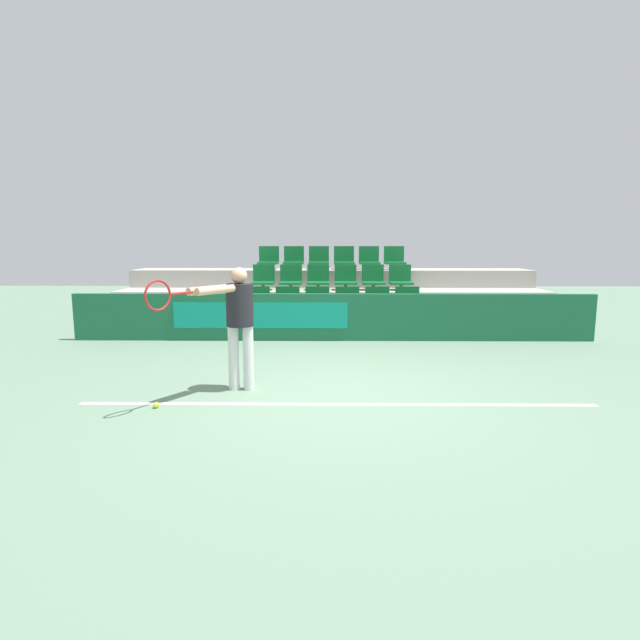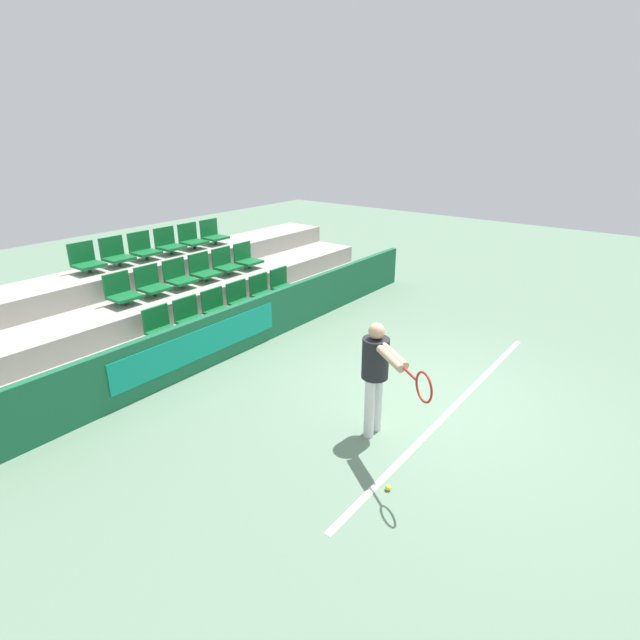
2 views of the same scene
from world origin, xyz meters
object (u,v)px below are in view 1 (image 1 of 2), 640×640
at_px(stadium_chair_13, 294,260).
at_px(tennis_ball, 156,405).
at_px(stadium_chair_10, 373,279).
at_px(stadium_chair_7, 291,279).
at_px(stadium_chair_0, 257,303).
at_px(stadium_chair_11, 401,279).
at_px(stadium_chair_6, 263,279).
at_px(stadium_chair_15, 344,260).
at_px(stadium_chair_5, 408,303).
at_px(stadium_chair_17, 395,260).
at_px(stadium_chair_1, 287,303).
at_px(stadium_chair_3, 348,303).
at_px(stadium_chair_2, 317,303).
at_px(stadium_chair_4, 378,303).
at_px(stadium_chair_9, 346,279).
at_px(stadium_chair_14, 319,260).
at_px(tennis_player, 236,316).
at_px(stadium_chair_16, 369,260).
at_px(stadium_chair_8, 318,279).
at_px(stadium_chair_12, 269,260).

bearing_deg(stadium_chair_13, tennis_ball, -99.34).
bearing_deg(stadium_chair_10, stadium_chair_7, 180.00).
height_order(stadium_chair_10, stadium_chair_13, stadium_chair_13).
relative_size(stadium_chair_0, stadium_chair_11, 1.00).
xyz_separation_m(stadium_chair_6, stadium_chair_15, (1.80, 1.05, 0.39)).
relative_size(stadium_chair_5, stadium_chair_6, 1.00).
bearing_deg(stadium_chair_7, tennis_ball, -101.03).
relative_size(stadium_chair_13, stadium_chair_17, 1.00).
height_order(stadium_chair_1, stadium_chair_3, same).
bearing_deg(stadium_chair_2, stadium_chair_4, 0.00).
xyz_separation_m(stadium_chair_9, stadium_chair_14, (-0.60, 1.05, 0.39)).
distance_m(stadium_chair_4, tennis_player, 4.47).
height_order(stadium_chair_4, stadium_chair_15, stadium_chair_15).
xyz_separation_m(stadium_chair_3, stadium_chair_15, (0.00, 2.10, 0.78)).
xyz_separation_m(stadium_chair_11, stadium_chair_13, (-2.40, 1.05, 0.39)).
relative_size(stadium_chair_7, stadium_chair_14, 1.00).
relative_size(stadium_chair_2, stadium_chair_15, 1.00).
distance_m(stadium_chair_0, tennis_ball, 4.66).
distance_m(stadium_chair_0, stadium_chair_16, 3.28).
bearing_deg(stadium_chair_14, stadium_chair_1, -105.98).
relative_size(stadium_chair_2, stadium_chair_13, 1.00).
xyz_separation_m(stadium_chair_9, stadium_chair_10, (0.60, 0.00, 0.00)).
distance_m(stadium_chair_9, tennis_player, 5.20).
bearing_deg(stadium_chair_4, stadium_chair_17, 74.02).
bearing_deg(stadium_chair_11, stadium_chair_2, -149.81).
bearing_deg(stadium_chair_13, stadium_chair_6, -119.81).
bearing_deg(stadium_chair_1, stadium_chair_17, 41.12).
xyz_separation_m(stadium_chair_11, stadium_chair_17, (0.00, 1.05, 0.39)).
bearing_deg(stadium_chair_0, stadium_chair_17, 34.93).
height_order(stadium_chair_4, stadium_chair_14, stadium_chair_14).
height_order(stadium_chair_13, stadium_chair_15, same).
height_order(stadium_chair_16, stadium_chair_17, same).
xyz_separation_m(stadium_chair_4, stadium_chair_10, (0.00, 1.05, 0.39)).
bearing_deg(stadium_chair_9, stadium_chair_13, 138.88).
bearing_deg(stadium_chair_0, stadium_chair_2, 0.00).
distance_m(stadium_chair_4, stadium_chair_11, 1.27).
bearing_deg(stadium_chair_0, stadium_chair_8, 41.12).
bearing_deg(stadium_chair_16, stadium_chair_15, 180.00).
xyz_separation_m(stadium_chair_8, stadium_chair_10, (1.20, 0.00, 0.00)).
bearing_deg(stadium_chair_4, stadium_chair_16, 90.00).
relative_size(stadium_chair_7, stadium_chair_17, 1.00).
xyz_separation_m(stadium_chair_5, stadium_chair_6, (-3.00, 1.05, 0.39)).
height_order(stadium_chair_3, stadium_chair_12, stadium_chair_12).
xyz_separation_m(stadium_chair_3, stadium_chair_13, (-1.20, 2.10, 0.78)).
relative_size(stadium_chair_14, stadium_chair_15, 1.00).
relative_size(stadium_chair_4, stadium_chair_14, 1.00).
bearing_deg(stadium_chair_2, stadium_chair_8, 90.00).
bearing_deg(stadium_chair_2, stadium_chair_16, 60.19).
bearing_deg(tennis_player, stadium_chair_1, 120.16).
bearing_deg(stadium_chair_15, stadium_chair_9, -90.00).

